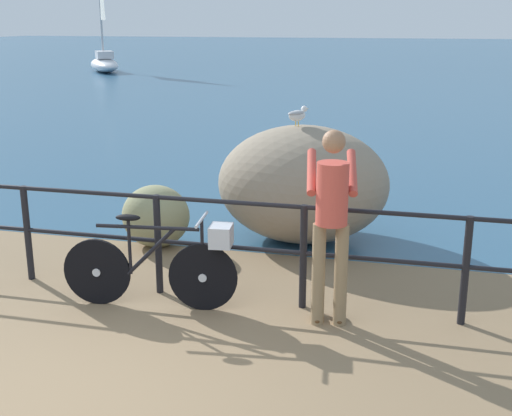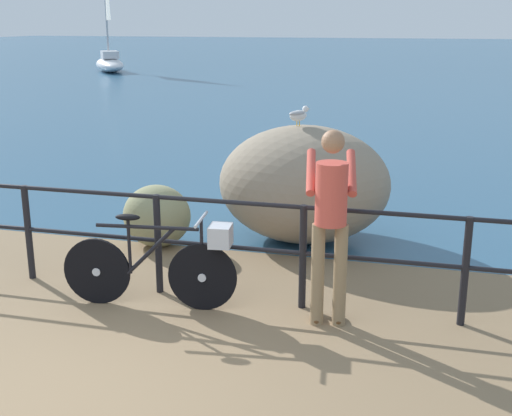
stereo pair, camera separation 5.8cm
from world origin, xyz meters
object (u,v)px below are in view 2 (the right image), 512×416
object	(u,v)px
breakwater_boulder_left	(157,216)
seagull	(299,114)
bicycle	(164,262)
person_at_railing	(330,219)
breakwater_boulder_main	(304,184)
sailboat	(109,58)

from	to	relation	value
breakwater_boulder_left	seagull	xyz separation A→B (m)	(1.60, 0.64, 1.20)
bicycle	breakwater_boulder_left	size ratio (longest dim) A/B	2.04
seagull	person_at_railing	bearing A→B (deg)	-127.78
bicycle	breakwater_boulder_main	size ratio (longest dim) A/B	0.80
person_at_railing	seagull	size ratio (longest dim) A/B	5.59
breakwater_boulder_main	person_at_railing	bearing A→B (deg)	-73.73
breakwater_boulder_main	breakwater_boulder_left	xyz separation A→B (m)	(-1.67, -0.69, -0.34)
breakwater_boulder_main	sailboat	bearing A→B (deg)	121.53
bicycle	breakwater_boulder_main	xyz separation A→B (m)	(0.89, 2.35, 0.25)
person_at_railing	breakwater_boulder_main	bearing A→B (deg)	6.27
bicycle	seagull	bearing A→B (deg)	63.79
breakwater_boulder_left	person_at_railing	bearing A→B (deg)	-34.53
bicycle	breakwater_boulder_main	distance (m)	2.53
seagull	sailboat	distance (m)	28.48
bicycle	sailboat	xyz separation A→B (m)	(-14.00, 26.62, 0.24)
bicycle	breakwater_boulder_left	xyz separation A→B (m)	(-0.78, 1.67, -0.09)
breakwater_boulder_left	breakwater_boulder_main	bearing A→B (deg)	22.29
seagull	breakwater_boulder_main	bearing A→B (deg)	-24.84
seagull	sailboat	bearing A→B (deg)	65.28
sailboat	seagull	bearing A→B (deg)	177.96
breakwater_boulder_left	sailboat	size ratio (longest dim) A/B	0.13
breakwater_boulder_main	breakwater_boulder_left	bearing A→B (deg)	-157.71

